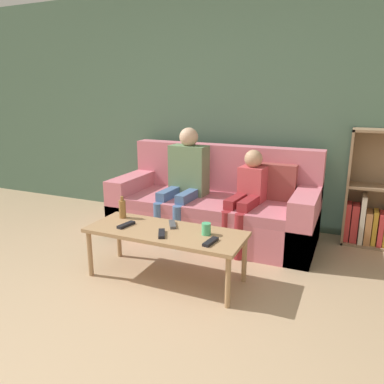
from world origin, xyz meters
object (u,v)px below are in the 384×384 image
at_px(coffee_table, 165,235).
at_px(tv_remote_3, 211,242).
at_px(cup_near, 206,229).
at_px(person_adult, 185,175).
at_px(bottle, 122,209).
at_px(tv_remote_1, 126,225).
at_px(person_child, 247,193).
at_px(tv_remote_2, 172,224).
at_px(tv_remote_0, 162,234).
at_px(couch, 215,208).

bearing_deg(coffee_table, tv_remote_3, -13.54).
bearing_deg(cup_near, person_adult, 122.95).
distance_m(coffee_table, cup_near, 0.34).
height_order(coffee_table, bottle, bottle).
distance_m(tv_remote_1, bottle, 0.23).
distance_m(coffee_table, person_child, 1.02).
bearing_deg(tv_remote_1, person_child, 63.05).
bearing_deg(coffee_table, person_adult, 105.55).
bearing_deg(coffee_table, person_child, 66.48).
bearing_deg(tv_remote_3, coffee_table, 173.59).
bearing_deg(tv_remote_2, bottle, 148.37).
height_order(tv_remote_0, tv_remote_2, same).
distance_m(couch, tv_remote_0, 1.17).
bearing_deg(bottle, couch, 61.40).
bearing_deg(person_adult, coffee_table, -71.63).
height_order(coffee_table, person_adult, person_adult).
distance_m(person_child, bottle, 1.20).
bearing_deg(tv_remote_2, cup_near, -43.60).
xyz_separation_m(person_child, cup_near, (-0.07, -0.88, -0.08)).
height_order(person_child, tv_remote_3, person_child).
height_order(couch, tv_remote_1, couch).
distance_m(coffee_table, tv_remote_3, 0.44).
bearing_deg(person_child, couch, 167.22).
xyz_separation_m(person_adult, tv_remote_2, (0.27, -0.85, -0.22)).
xyz_separation_m(person_adult, person_child, (0.67, -0.04, -0.11)).
height_order(person_child, tv_remote_2, person_child).
bearing_deg(person_adult, cup_near, -54.23).
xyz_separation_m(couch, tv_remote_1, (-0.36, -1.10, 0.13)).
xyz_separation_m(coffee_table, tv_remote_2, (0.00, 0.12, 0.05)).
bearing_deg(person_adult, tv_remote_1, -90.98).
xyz_separation_m(couch, coffee_table, (-0.03, -1.06, 0.08)).
relative_size(coffee_table, person_child, 1.35).
xyz_separation_m(tv_remote_2, bottle, (-0.49, 0.01, 0.07)).
bearing_deg(coffee_table, tv_remote_0, -78.36).
xyz_separation_m(person_child, tv_remote_3, (0.02, -1.03, -0.11)).
xyz_separation_m(couch, person_adult, (-0.30, -0.09, 0.35)).
relative_size(person_child, tv_remote_3, 5.38).
height_order(person_child, tv_remote_0, person_child).
height_order(couch, bottle, couch).
relative_size(couch, tv_remote_0, 12.03).
distance_m(person_adult, tv_remote_1, 1.04).
bearing_deg(tv_remote_0, tv_remote_1, 143.74).
bearing_deg(bottle, tv_remote_0, -24.00).
bearing_deg(cup_near, person_child, 85.34).
bearing_deg(tv_remote_0, person_child, 42.19).
xyz_separation_m(tv_remote_0, tv_remote_3, (0.40, -0.00, 0.00)).
height_order(cup_near, tv_remote_2, cup_near).
distance_m(tv_remote_0, tv_remote_3, 0.40).
bearing_deg(person_adult, tv_remote_2, -69.38).
relative_size(coffee_table, tv_remote_3, 7.27).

